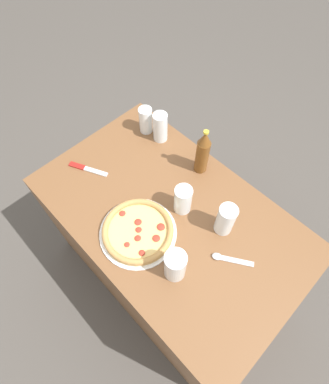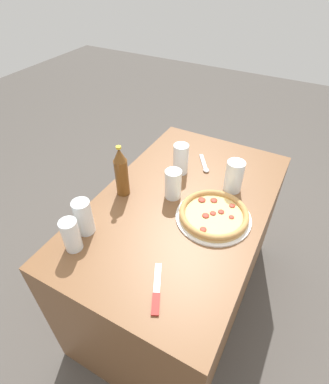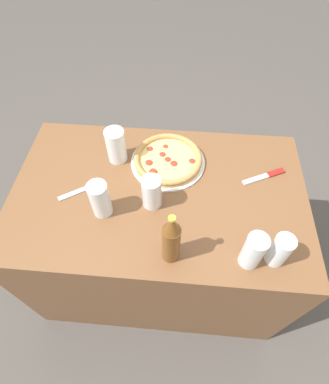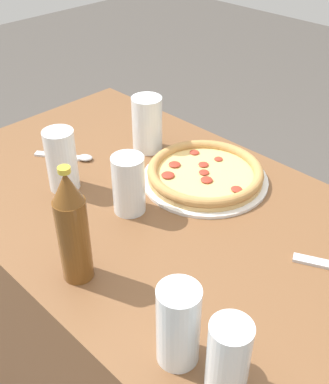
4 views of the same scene
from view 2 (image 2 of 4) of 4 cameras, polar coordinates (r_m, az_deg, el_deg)
name	(u,v)px [view 2 (image 2 of 4)]	position (r m, az deg, el deg)	size (l,w,h in m)	color
ground_plane	(177,293)	(1.93, 2.45, -18.68)	(8.00, 8.00, 0.00)	#4C4742
table	(179,255)	(1.62, 2.83, -11.85)	(1.19, 0.73, 0.76)	brown
pizza_veggie	(214,215)	(1.27, 9.34, -4.27)	(0.32, 0.32, 0.04)	white
glass_lemonade	(84,218)	(1.21, -15.12, -4.78)	(0.07, 0.07, 0.15)	white
glass_cola	(181,160)	(1.47, 3.11, 6.18)	(0.07, 0.07, 0.15)	white
glass_mango_juice	(71,236)	(1.16, -17.33, -7.98)	(0.07, 0.07, 0.14)	white
glass_red_wine	(173,185)	(1.33, 1.65, 1.33)	(0.07, 0.07, 0.14)	white
glass_orange_juice	(234,177)	(1.40, 13.06, 2.71)	(0.08, 0.08, 0.15)	white
beer_bottle	(121,172)	(1.32, -8.22, 3.78)	(0.06, 0.06, 0.25)	brown
knife	(157,291)	(1.05, -1.51, -18.25)	(0.18, 0.11, 0.01)	maroon
spoon	(205,166)	(1.56, 7.66, 4.96)	(0.15, 0.11, 0.01)	silver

